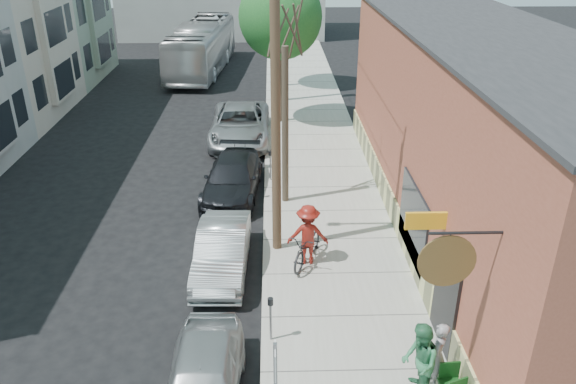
{
  "coord_description": "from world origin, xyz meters",
  "views": [
    {
      "loc": [
        2.35,
        -11.89,
        9.58
      ],
      "look_at": [
        2.84,
        4.78,
        1.5
      ],
      "focal_mm": 35.0,
      "sensor_mm": 36.0,
      "label": 1
    }
  ],
  "objects_px": {
    "parking_meter_near": "(271,312)",
    "patron_green": "(419,362)",
    "tree_bare": "(285,128)",
    "cyclist": "(308,235)",
    "tree_leafy_mid": "(280,17)",
    "car_1": "(222,251)",
    "car_2": "(233,178)",
    "patron_grey": "(437,355)",
    "bus": "(202,47)",
    "car_0": "(203,382)",
    "utility_pole_near": "(273,86)",
    "car_3": "(240,125)",
    "parking_meter_far": "(270,161)"
  },
  "relations": [
    {
      "from": "parking_meter_near",
      "to": "patron_green",
      "type": "distance_m",
      "value": 3.72
    },
    {
      "from": "tree_bare",
      "to": "cyclist",
      "type": "relative_size",
      "value": 2.97
    },
    {
      "from": "tree_leafy_mid",
      "to": "car_1",
      "type": "xyz_separation_m",
      "value": [
        -2.0,
        -13.69,
        -4.68
      ]
    },
    {
      "from": "tree_bare",
      "to": "car_1",
      "type": "height_order",
      "value": "tree_bare"
    },
    {
      "from": "cyclist",
      "to": "car_2",
      "type": "height_order",
      "value": "cyclist"
    },
    {
      "from": "patron_grey",
      "to": "bus",
      "type": "relative_size",
      "value": 0.14
    },
    {
      "from": "patron_green",
      "to": "car_0",
      "type": "relative_size",
      "value": 0.46
    },
    {
      "from": "utility_pole_near",
      "to": "car_0",
      "type": "xyz_separation_m",
      "value": [
        -1.59,
        -6.36,
        -4.71
      ]
    },
    {
      "from": "bus",
      "to": "car_0",
      "type": "bearing_deg",
      "value": -79.04
    },
    {
      "from": "tree_leafy_mid",
      "to": "car_3",
      "type": "xyz_separation_m",
      "value": [
        -2.0,
        -2.55,
        -4.55
      ]
    },
    {
      "from": "parking_meter_near",
      "to": "car_2",
      "type": "height_order",
      "value": "car_2"
    },
    {
      "from": "car_1",
      "to": "patron_grey",
      "type": "bearing_deg",
      "value": -42.28
    },
    {
      "from": "tree_leafy_mid",
      "to": "car_2",
      "type": "bearing_deg",
      "value": -103.27
    },
    {
      "from": "car_3",
      "to": "parking_meter_near",
      "type": "bearing_deg",
      "value": -84.01
    },
    {
      "from": "tree_bare",
      "to": "car_1",
      "type": "distance_m",
      "value": 5.36
    },
    {
      "from": "parking_meter_far",
      "to": "car_2",
      "type": "xyz_separation_m",
      "value": [
        -1.45,
        -1.06,
        -0.27
      ]
    },
    {
      "from": "tree_bare",
      "to": "tree_leafy_mid",
      "type": "xyz_separation_m",
      "value": [
        0.0,
        9.29,
        2.37
      ]
    },
    {
      "from": "cyclist",
      "to": "patron_green",
      "type": "bearing_deg",
      "value": 113.47
    },
    {
      "from": "cyclist",
      "to": "car_2",
      "type": "bearing_deg",
      "value": -60.28
    },
    {
      "from": "parking_meter_far",
      "to": "utility_pole_near",
      "type": "bearing_deg",
      "value": -88.46
    },
    {
      "from": "tree_bare",
      "to": "car_0",
      "type": "relative_size",
      "value": 1.39
    },
    {
      "from": "parking_meter_near",
      "to": "car_0",
      "type": "bearing_deg",
      "value": -126.37
    },
    {
      "from": "tree_bare",
      "to": "parking_meter_near",
      "type": "bearing_deg",
      "value": -94.06
    },
    {
      "from": "utility_pole_near",
      "to": "car_1",
      "type": "xyz_separation_m",
      "value": [
        -1.59,
        -1.06,
        -4.72
      ]
    },
    {
      "from": "car_3",
      "to": "bus",
      "type": "xyz_separation_m",
      "value": [
        -3.28,
        14.15,
        0.86
      ]
    },
    {
      "from": "tree_bare",
      "to": "car_3",
      "type": "distance_m",
      "value": 7.35
    },
    {
      "from": "patron_grey",
      "to": "tree_leafy_mid",
      "type": "bearing_deg",
      "value": -148.79
    },
    {
      "from": "parking_meter_near",
      "to": "car_3",
      "type": "bearing_deg",
      "value": 95.72
    },
    {
      "from": "utility_pole_near",
      "to": "patron_grey",
      "type": "height_order",
      "value": "utility_pole_near"
    },
    {
      "from": "car_1",
      "to": "car_3",
      "type": "relative_size",
      "value": 0.71
    },
    {
      "from": "tree_leafy_mid",
      "to": "car_1",
      "type": "distance_m",
      "value": 14.61
    },
    {
      "from": "parking_meter_far",
      "to": "car_1",
      "type": "distance_m",
      "value": 6.45
    },
    {
      "from": "patron_green",
      "to": "car_0",
      "type": "distance_m",
      "value": 4.65
    },
    {
      "from": "patron_green",
      "to": "patron_grey",
      "type": "bearing_deg",
      "value": 128.16
    },
    {
      "from": "car_1",
      "to": "car_3",
      "type": "distance_m",
      "value": 11.14
    },
    {
      "from": "cyclist",
      "to": "bus",
      "type": "relative_size",
      "value": 0.16
    },
    {
      "from": "parking_meter_near",
      "to": "utility_pole_near",
      "type": "xyz_separation_m",
      "value": [
        0.14,
        4.39,
        4.43
      ]
    },
    {
      "from": "patron_green",
      "to": "car_0",
      "type": "xyz_separation_m",
      "value": [
        -4.63,
        -0.05,
        -0.39
      ]
    },
    {
      "from": "utility_pole_near",
      "to": "patron_grey",
      "type": "xyz_separation_m",
      "value": [
        3.52,
        -5.99,
        -4.44
      ]
    },
    {
      "from": "patron_grey",
      "to": "patron_green",
      "type": "bearing_deg",
      "value": -34.2
    },
    {
      "from": "tree_leafy_mid",
      "to": "patron_green",
      "type": "relative_size",
      "value": 3.88
    },
    {
      "from": "car_0",
      "to": "car_3",
      "type": "relative_size",
      "value": 0.69
    },
    {
      "from": "car_2",
      "to": "car_0",
      "type": "bearing_deg",
      "value": -85.08
    },
    {
      "from": "tree_leafy_mid",
      "to": "bus",
      "type": "xyz_separation_m",
      "value": [
        -5.28,
        11.59,
        -3.69
      ]
    },
    {
      "from": "parking_meter_near",
      "to": "patron_green",
      "type": "relative_size",
      "value": 0.66
    },
    {
      "from": "tree_bare",
      "to": "bus",
      "type": "relative_size",
      "value": 0.47
    },
    {
      "from": "parking_meter_far",
      "to": "utility_pole_near",
      "type": "xyz_separation_m",
      "value": [
        0.14,
        -5.21,
        4.43
      ]
    },
    {
      "from": "tree_bare",
      "to": "parking_meter_far",
      "type": "bearing_deg",
      "value": 106.42
    },
    {
      "from": "car_2",
      "to": "parking_meter_near",
      "type": "bearing_deg",
      "value": -75.45
    },
    {
      "from": "parking_meter_far",
      "to": "patron_grey",
      "type": "relative_size",
      "value": 0.76
    }
  ]
}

